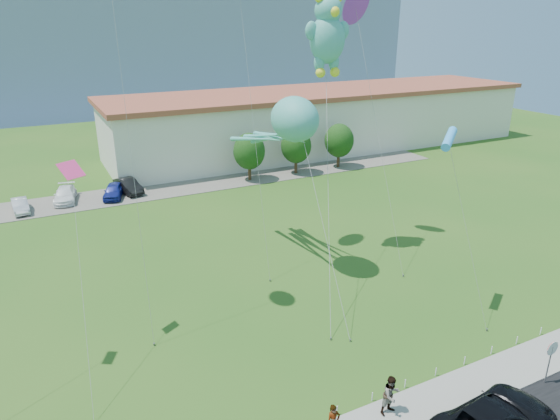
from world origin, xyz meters
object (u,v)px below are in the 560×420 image
(parked_car_silver, at_px, (20,205))
(parked_car_white, at_px, (65,195))
(parked_car_blue, at_px, (114,191))
(octopus_kite, at_px, (285,127))
(pedestrian_right, at_px, (391,395))
(teddy_bear_kite, at_px, (328,33))
(warehouse, at_px, (324,119))
(stop_sign, at_px, (552,352))
(parked_car_black, at_px, (128,186))

(parked_car_silver, distance_m, parked_car_white, 4.29)
(parked_car_blue, xyz_separation_m, octopus_kite, (8.81, -21.26, 9.55))
(pedestrian_right, relative_size, teddy_bear_kite, 0.10)
(warehouse, bearing_deg, octopus_kite, -125.86)
(warehouse, height_order, octopus_kite, octopus_kite)
(parked_car_blue, distance_m, octopus_kite, 24.91)
(stop_sign, bearing_deg, teddy_bear_kite, 95.12)
(warehouse, height_order, stop_sign, warehouse)
(teddy_bear_kite, bearing_deg, pedestrian_right, -111.14)
(octopus_kite, bearing_deg, parked_car_blue, 112.51)
(parked_car_blue, bearing_deg, warehouse, 36.18)
(parked_car_blue, bearing_deg, parked_car_silver, -158.93)
(stop_sign, height_order, parked_car_silver, stop_sign)
(pedestrian_right, relative_size, parked_car_blue, 0.46)
(stop_sign, height_order, pedestrian_right, stop_sign)
(parked_car_black, bearing_deg, warehouse, 3.13)
(stop_sign, xyz_separation_m, octopus_kite, (-5.62, 17.60, 8.46))
(parked_car_white, distance_m, octopus_kite, 27.71)
(parked_car_blue, relative_size, teddy_bear_kite, 0.23)
(pedestrian_right, bearing_deg, octopus_kite, 75.75)
(parked_car_silver, bearing_deg, pedestrian_right, -72.61)
(parked_car_black, height_order, octopus_kite, octopus_kite)
(stop_sign, bearing_deg, parked_car_silver, 120.87)
(warehouse, relative_size, parked_car_silver, 15.92)
(stop_sign, height_order, parked_car_blue, stop_sign)
(parked_car_white, bearing_deg, parked_car_blue, -2.90)
(stop_sign, relative_size, parked_car_blue, 0.59)
(warehouse, xyz_separation_m, stop_sign, (-16.50, -48.21, -2.26))
(warehouse, height_order, parked_car_white, warehouse)
(warehouse, xyz_separation_m, parked_car_white, (-35.49, -8.30, -3.38))
(parked_car_silver, height_order, parked_car_black, parked_car_black)
(octopus_kite, distance_m, teddy_bear_kite, 7.24)
(parked_car_black, bearing_deg, parked_car_white, 166.18)
(octopus_kite, xyz_separation_m, teddy_bear_kite, (3.93, 1.29, 5.95))
(stop_sign, relative_size, teddy_bear_kite, 0.13)
(pedestrian_right, xyz_separation_m, parked_car_white, (-10.71, 38.05, -0.33))
(pedestrian_right, xyz_separation_m, parked_car_silver, (-14.80, 36.75, -0.39))
(warehouse, relative_size, octopus_kite, 3.77)
(warehouse, relative_size, parked_car_black, 13.38)
(parked_car_silver, xyz_separation_m, parked_car_blue, (8.65, 0.26, 0.09))
(parked_car_white, distance_m, parked_car_black, 6.22)
(warehouse, distance_m, octopus_kite, 38.27)
(stop_sign, relative_size, octopus_kite, 0.15)
(warehouse, relative_size, pedestrian_right, 31.14)
(parked_car_white, xyz_separation_m, teddy_bear_kite, (17.30, -21.01, 15.53))
(pedestrian_right, height_order, parked_car_black, pedestrian_right)
(parked_car_silver, height_order, teddy_bear_kite, teddy_bear_kite)
(pedestrian_right, distance_m, parked_car_black, 38.21)
(parked_car_black, bearing_deg, teddy_bear_kite, -74.96)
(parked_car_silver, relative_size, octopus_kite, 0.24)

